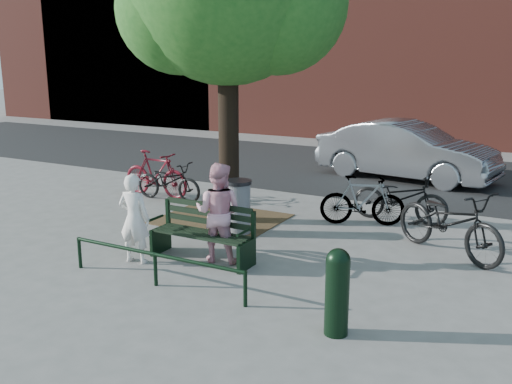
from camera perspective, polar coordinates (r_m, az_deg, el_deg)
The scene contains 15 objects.
ground at distance 9.46m, azimuth -5.42°, elevation -6.81°, with size 90.00×90.00×0.00m, color gray.
dirt_pit at distance 11.73m, azimuth -3.49°, elevation -2.69°, with size 2.40×2.00×0.02m, color brown.
road at distance 16.92m, azimuth 10.83°, elevation 2.11°, with size 40.00×7.00×0.01m, color black.
park_bench at distance 9.37m, azimuth -5.21°, elevation -3.92°, with size 1.74×0.54×0.97m.
guard_railing at distance 8.41m, azimuth -10.06°, elevation -6.65°, with size 3.06×0.06×0.51m.
person_left at distance 9.33m, azimuth -12.08°, elevation -2.62°, with size 0.53×0.35×1.46m, color white.
person_right at distance 9.20m, azimuth -3.78°, elevation -2.05°, with size 0.79×0.61×1.62m, color pink.
bollard at distance 6.91m, azimuth 8.13°, elevation -9.57°, with size 0.29×0.29×1.08m.
litter_bin at distance 10.67m, azimuth -1.77°, elevation -1.47°, with size 0.50×0.50×1.02m.
bicycle_a at distance 13.29m, azimuth -8.74°, elevation 1.07°, with size 0.60×1.72×0.91m, color black.
bicycle_b at distance 13.65m, azimuth -9.99°, elevation 1.78°, with size 0.52×1.84×1.10m, color #5D0D17.
bicycle_c at distance 11.78m, azimuth 14.21°, elevation -0.53°, with size 0.67×1.92×1.01m, color black.
bicycle_d at distance 11.39m, azimuth 10.58°, elevation -0.84°, with size 0.47×1.65×0.99m, color gray.
bicycle_e at distance 10.02m, azimuth 18.78°, elevation -2.83°, with size 0.77×2.21×1.16m, color black.
parked_car at distance 15.89m, azimuth 14.80°, elevation 4.02°, with size 1.66×4.75×1.57m, color gray.
Camera 1 is at (5.00, -7.33, 3.27)m, focal length 40.00 mm.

